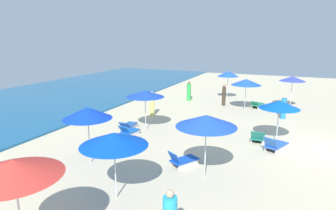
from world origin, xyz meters
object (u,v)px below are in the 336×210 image
umbrella_0 (114,139)px  umbrella_6 (14,168)px  umbrella_1 (87,113)px  beachgoer_1 (284,108)px  lounge_chair_4_0 (128,125)px  beachgoer_0 (152,104)px  lounge_chair_2_0 (258,137)px  lounge_chair_7_0 (257,105)px  umbrella_5 (228,74)px  umbrella_7 (246,82)px  cooler_box_0 (122,139)px  lounge_chair_3_0 (183,160)px  umbrella_2 (279,105)px  beachgoer_2 (224,95)px  lounge_chair_4_1 (129,131)px  umbrella_4 (145,94)px  umbrella_8 (293,79)px  beachgoer_4 (189,92)px  umbrella_3 (206,121)px  lounge_chair_1_0 (100,148)px  lounge_chair_2_1 (275,145)px  lounge_chair_8_0 (286,109)px

umbrella_0 → umbrella_6: size_ratio=0.89×
umbrella_1 → beachgoer_1: umbrella_1 is taller
lounge_chair_4_0 → beachgoer_0: size_ratio=0.83×
umbrella_1 → lounge_chair_2_0: size_ratio=1.74×
lounge_chair_7_0 → umbrella_5: bearing=-23.3°
umbrella_1 → umbrella_7: 13.37m
lounge_chair_4_0 → cooler_box_0: size_ratio=2.86×
lounge_chair_3_0 → umbrella_2: bearing=-95.3°
umbrella_7 → beachgoer_2: umbrella_7 is taller
lounge_chair_4_1 → beachgoer_0: bearing=-72.3°
umbrella_5 → lounge_chair_2_0: bearing=-159.4°
umbrella_2 → umbrella_6: size_ratio=0.85×
umbrella_4 → umbrella_2: bearing=-83.7°
umbrella_8 → beachgoer_4: bearing=90.7°
umbrella_3 → umbrella_6: size_ratio=0.97×
lounge_chair_2_0 → lounge_chair_4_0: size_ratio=1.01×
lounge_chair_2_0 → umbrella_1: bearing=41.3°
lounge_chair_2_0 → umbrella_3: 5.75m
beachgoer_4 → lounge_chair_1_0: bearing=-107.3°
umbrella_3 → cooler_box_0: size_ratio=5.15×
lounge_chair_7_0 → beachgoer_4: beachgoer_4 is taller
beachgoer_1 → lounge_chair_7_0: bearing=-9.6°
lounge_chair_4_0 → umbrella_8: bearing=-137.8°
umbrella_6 → cooler_box_0: bearing=15.4°
beachgoer_0 → beachgoer_2: (5.15, -3.97, 0.03)m
lounge_chair_4_1 → umbrella_8: (10.38, -8.25, 2.11)m
lounge_chair_7_0 → cooler_box_0: size_ratio=3.18×
beachgoer_4 → umbrella_0: bearing=-97.1°
lounge_chair_1_0 → umbrella_6: bearing=112.7°
umbrella_8 → umbrella_4: bearing=138.6°
beachgoer_2 → beachgoer_4: (0.68, 3.25, -0.04)m
umbrella_4 → beachgoer_0: 3.50m
umbrella_2 → lounge_chair_7_0: (7.53, 1.84, -1.77)m
lounge_chair_4_1 → lounge_chair_7_0: bearing=-112.7°
umbrella_7 → beachgoer_1: 3.47m
lounge_chair_2_1 → umbrella_6: (-10.05, 5.31, 2.17)m
umbrella_4 → lounge_chair_7_0: umbrella_4 is taller
lounge_chair_2_0 → beachgoer_4: bearing=-50.5°
umbrella_7 → lounge_chair_8_0: umbrella_7 is taller
umbrella_5 → umbrella_0: bearing=179.9°
umbrella_8 → lounge_chair_2_0: bearing=170.2°
lounge_chair_4_0 → umbrella_5: size_ratio=0.56×
lounge_chair_2_1 → beachgoer_0: beachgoer_0 is taller
lounge_chair_1_0 → cooler_box_0: size_ratio=2.51×
lounge_chair_3_0 → umbrella_8: size_ratio=0.56×
umbrella_8 → beachgoer_0: 10.88m
beachgoer_4 → umbrella_6: bearing=-100.4°
lounge_chair_4_0 → umbrella_5: 11.86m
lounge_chair_2_0 → lounge_chair_4_0: lounge_chair_2_0 is taller
lounge_chair_4_0 → umbrella_0: bearing=113.8°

